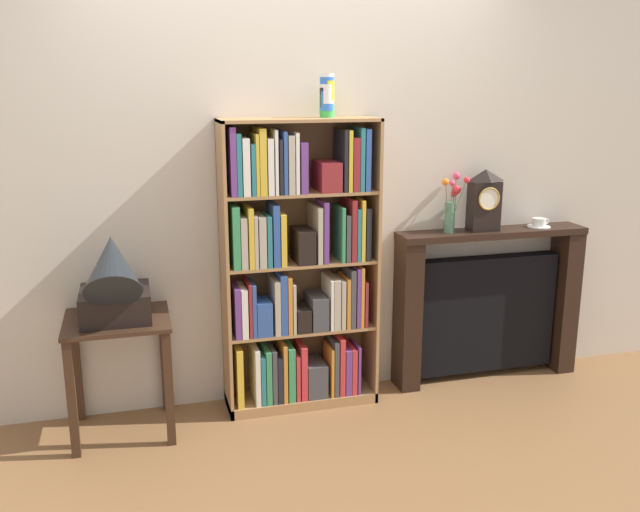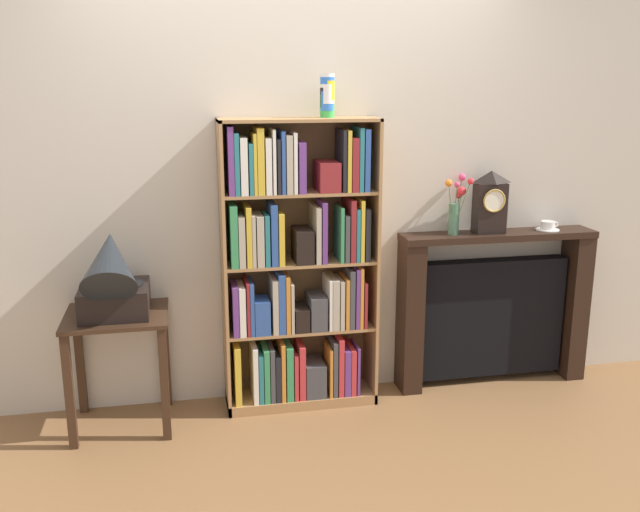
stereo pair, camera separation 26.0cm
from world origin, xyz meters
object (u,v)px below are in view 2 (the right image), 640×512
object	(u,v)px
cup_stack	(327,96)
fireplace_mantel	(492,309)
side_table_left	(118,342)
gramophone	(112,278)
bookshelf	(298,275)
mantel_clock	(490,202)
flower_vase	(456,207)
teacup_with_saucer	(548,226)

from	to	relation	value
cup_stack	fireplace_mantel	world-z (taller)	cup_stack
side_table_left	gramophone	size ratio (longest dim) A/B	1.19
bookshelf	side_table_left	distance (m)	1.05
cup_stack	mantel_clock	xyz separation A→B (m)	(1.00, 0.02, -0.62)
cup_stack	side_table_left	bearing A→B (deg)	-174.45
fireplace_mantel	flower_vase	size ratio (longest dim) A/B	3.44
fireplace_mantel	teacup_with_saucer	xyz separation A→B (m)	(0.32, -0.02, 0.52)
fireplace_mantel	flower_vase	world-z (taller)	flower_vase
mantel_clock	teacup_with_saucer	world-z (taller)	mantel_clock
gramophone	flower_vase	xyz separation A→B (m)	(1.97, 0.21, 0.27)
side_table_left	gramophone	bearing A→B (deg)	-90.00
side_table_left	flower_vase	bearing A→B (deg)	4.03
fireplace_mantel	flower_vase	xyz separation A→B (m)	(-0.28, -0.01, 0.66)
bookshelf	cup_stack	world-z (taller)	cup_stack
teacup_with_saucer	mantel_clock	bearing A→B (deg)	-179.63
gramophone	mantel_clock	distance (m)	2.21
mantel_clock	teacup_with_saucer	distance (m)	0.42
gramophone	fireplace_mantel	bearing A→B (deg)	5.67
side_table_left	flower_vase	size ratio (longest dim) A/B	1.85
bookshelf	gramophone	bearing A→B (deg)	-170.87
fireplace_mantel	teacup_with_saucer	world-z (taller)	teacup_with_saucer
bookshelf	gramophone	xyz separation A→B (m)	(-1.00, -0.16, 0.09)
cup_stack	fireplace_mantel	size ratio (longest dim) A/B	0.19
cup_stack	mantel_clock	bearing A→B (deg)	0.95
flower_vase	teacup_with_saucer	xyz separation A→B (m)	(0.60, -0.00, -0.14)
flower_vase	fireplace_mantel	bearing A→B (deg)	2.88
cup_stack	teacup_with_saucer	distance (m)	1.60
mantel_clock	side_table_left	bearing A→B (deg)	-176.56
gramophone	flower_vase	bearing A→B (deg)	6.07
fireplace_mantel	mantel_clock	xyz separation A→B (m)	(-0.07, -0.02, 0.68)
gramophone	flower_vase	distance (m)	1.99
side_table_left	teacup_with_saucer	size ratio (longest dim) A/B	4.58
fireplace_mantel	gramophone	bearing A→B (deg)	-174.33
bookshelf	mantel_clock	bearing A→B (deg)	1.97
flower_vase	teacup_with_saucer	distance (m)	0.62
gramophone	mantel_clock	xyz separation A→B (m)	(2.18, 0.20, 0.29)
cup_stack	flower_vase	world-z (taller)	cup_stack
side_table_left	cup_stack	bearing A→B (deg)	5.55
mantel_clock	flower_vase	bearing A→B (deg)	178.00
bookshelf	gramophone	world-z (taller)	bookshelf
bookshelf	flower_vase	bearing A→B (deg)	2.84
bookshelf	flower_vase	size ratio (longest dim) A/B	4.73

